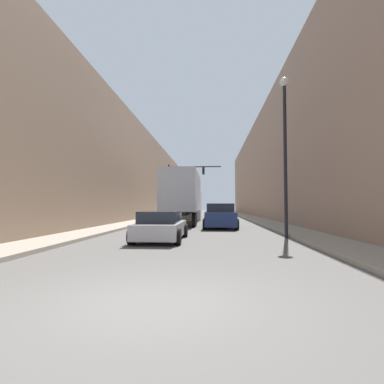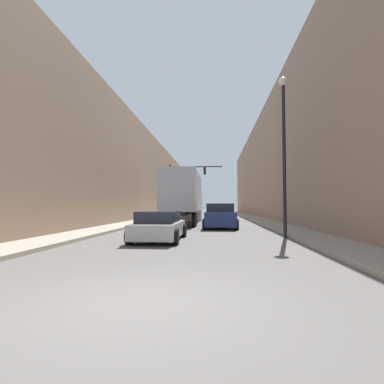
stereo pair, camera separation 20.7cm
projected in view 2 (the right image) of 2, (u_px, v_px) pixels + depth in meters
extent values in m
plane|color=#565451|center=(139.00, 304.00, 4.61)|extent=(200.00, 200.00, 0.00)
cube|color=gray|center=(254.00, 218.00, 34.06)|extent=(2.04, 80.00, 0.15)
cube|color=gray|center=(157.00, 218.00, 34.93)|extent=(2.04, 80.00, 0.15)
cube|color=#997A66|center=(289.00, 164.00, 34.03)|extent=(6.00, 80.00, 12.59)
cube|color=#846B56|center=(124.00, 175.00, 35.47)|extent=(6.00, 80.00, 10.38)
cube|color=#B2B7C1|center=(183.00, 192.00, 24.45)|extent=(2.55, 9.24, 3.02)
cube|color=black|center=(183.00, 212.00, 24.38)|extent=(1.27, 9.24, 0.24)
cube|color=silver|center=(190.00, 206.00, 30.37)|extent=(2.55, 2.76, 2.99)
cylinder|color=black|center=(162.00, 220.00, 21.04)|extent=(0.25, 1.00, 1.00)
cylinder|color=black|center=(194.00, 220.00, 20.86)|extent=(0.25, 1.00, 1.00)
cylinder|color=black|center=(165.00, 219.00, 22.23)|extent=(0.25, 1.00, 1.00)
cylinder|color=black|center=(195.00, 219.00, 22.06)|extent=(0.25, 1.00, 1.00)
cylinder|color=black|center=(179.00, 216.00, 30.42)|extent=(0.25, 1.00, 1.00)
cylinder|color=black|center=(201.00, 216.00, 30.24)|extent=(0.25, 1.00, 1.00)
cube|color=#B7B7BC|center=(160.00, 229.00, 13.10)|extent=(1.80, 4.29, 0.61)
cube|color=#1E232D|center=(159.00, 217.00, 12.92)|extent=(1.58, 2.36, 0.48)
cylinder|color=black|center=(147.00, 230.00, 14.60)|extent=(0.25, 0.64, 0.64)
cylinder|color=black|center=(183.00, 230.00, 14.47)|extent=(0.25, 0.64, 0.64)
cylinder|color=black|center=(129.00, 236.00, 11.63)|extent=(0.25, 0.64, 0.64)
cylinder|color=black|center=(175.00, 237.00, 11.49)|extent=(0.25, 0.64, 0.64)
cube|color=navy|center=(220.00, 218.00, 20.33)|extent=(1.99, 4.73, 0.91)
cube|color=#1E232D|center=(220.00, 208.00, 20.13)|extent=(1.75, 2.60, 0.55)
cylinder|color=black|center=(206.00, 221.00, 22.05)|extent=(0.25, 0.70, 0.70)
cylinder|color=black|center=(233.00, 221.00, 21.90)|extent=(0.25, 0.70, 0.70)
cylinder|color=black|center=(204.00, 224.00, 18.63)|extent=(0.25, 0.70, 0.70)
cylinder|color=black|center=(236.00, 224.00, 18.48)|extent=(0.25, 0.70, 0.70)
cylinder|color=black|center=(170.00, 191.00, 37.13)|extent=(0.20, 0.20, 6.61)
cube|color=black|center=(196.00, 167.00, 37.02)|extent=(6.48, 0.12, 0.12)
cube|color=black|center=(187.00, 171.00, 37.08)|extent=(0.30, 0.24, 0.90)
sphere|color=gold|center=(187.00, 171.00, 36.94)|extent=(0.18, 0.18, 0.18)
cube|color=black|center=(205.00, 171.00, 36.91)|extent=(0.30, 0.24, 0.90)
sphere|color=red|center=(205.00, 168.00, 36.78)|extent=(0.18, 0.18, 0.18)
cylinder|color=black|center=(284.00, 161.00, 14.07)|extent=(0.16, 0.16, 7.27)
sphere|color=silver|center=(283.00, 82.00, 14.24)|extent=(0.44, 0.44, 0.44)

